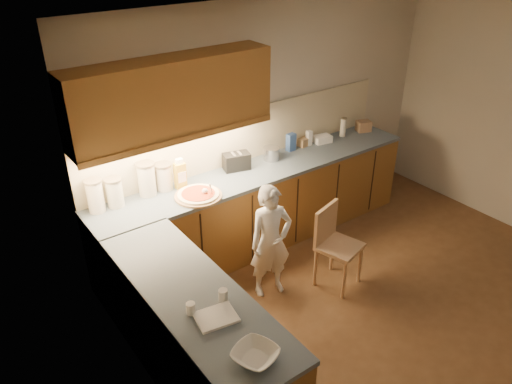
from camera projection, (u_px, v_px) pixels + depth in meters
room at (428, 147)px, 3.92m from camera, size 4.54×4.50×2.62m
l_counter at (243, 241)px, 4.91m from camera, size 3.77×2.62×0.92m
backsplash at (245, 135)px, 5.35m from camera, size 3.75×0.02×0.58m
upper_cabinets at (172, 97)px, 4.46m from camera, size 1.95×0.36×0.73m
pizza_on_board at (199, 195)px, 4.75m from camera, size 0.46×0.46×0.18m
child at (271, 242)px, 4.70m from camera, size 0.47×0.36×1.16m
wooden_chair at (334, 241)px, 4.87m from camera, size 0.47×0.47×0.84m
mixing_bowl at (255, 355)px, 3.00m from camera, size 0.34×0.34×0.07m
canister_a at (95, 196)px, 4.46m from camera, size 0.16×0.16×0.32m
canister_b at (115, 192)px, 4.55m from camera, size 0.16×0.16×0.28m
canister_c at (147, 179)px, 4.72m from camera, size 0.18×0.18×0.33m
canister_d at (164, 177)px, 4.83m from camera, size 0.17×0.17×0.27m
oil_jug at (180, 175)px, 4.85m from camera, size 0.11×0.08×0.31m
toaster at (237, 161)px, 5.24m from camera, size 0.31×0.22×0.18m
steel_pot at (272, 153)px, 5.46m from camera, size 0.19×0.19×0.14m
blue_box at (291, 142)px, 5.66m from camera, size 0.11×0.08×0.20m
card_box_a at (304, 142)px, 5.80m from camera, size 0.14×0.11×0.10m
white_bottle at (309, 138)px, 5.80m from camera, size 0.06×0.06×0.18m
flat_pack at (322, 139)px, 5.90m from camera, size 0.23×0.18×0.08m
tall_jar at (343, 127)px, 6.02m from camera, size 0.08×0.08×0.23m
card_box_b at (364, 126)px, 6.19m from camera, size 0.20×0.18×0.13m
dough_cloth at (216, 317)px, 3.32m from camera, size 0.30×0.25×0.02m
spice_jar_a at (191, 308)px, 3.35m from camera, size 0.06×0.06×0.08m
spice_jar_b at (223, 295)px, 3.46m from camera, size 0.07×0.07×0.09m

